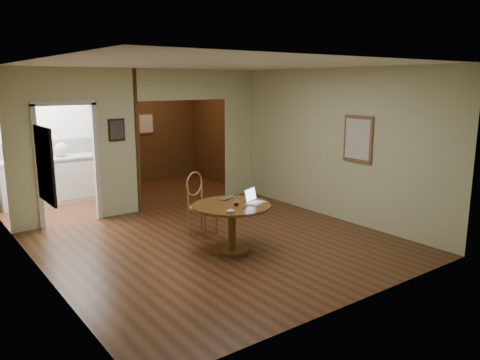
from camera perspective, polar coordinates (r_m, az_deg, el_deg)
floor at (r=7.27m, az=-2.25°, el=-7.84°), size 5.00×5.00×0.00m
room_shell at (r=9.46m, az=-15.38°, el=4.37°), size 5.20×7.50×5.00m
dining_table at (r=6.84m, az=-1.00°, el=-4.49°), size 1.13×1.13×0.71m
chair at (r=7.60m, az=-4.96°, el=-2.45°), size 0.56×0.56×1.04m
open_laptop at (r=6.88m, az=1.59°, el=-2.29°), size 0.34×0.35×0.21m
closed_laptop at (r=7.09m, az=-1.35°, el=-2.24°), size 0.37×0.31×0.02m
mouse at (r=6.35m, az=-1.18°, el=-3.81°), size 0.13×0.10×0.05m
wine_glass at (r=6.71m, az=-0.46°, el=-2.71°), size 0.09×0.09×0.11m
pen at (r=6.62m, az=0.62°, el=-3.35°), size 0.13×0.06×0.01m
kitchen_cabinet at (r=10.37m, az=-21.90°, el=-0.01°), size 2.06×0.60×0.94m
grocery_bag at (r=10.32m, az=-20.97°, el=3.49°), size 0.38×0.35×0.30m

